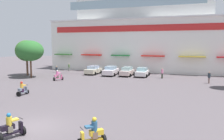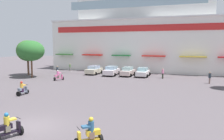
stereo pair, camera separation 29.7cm
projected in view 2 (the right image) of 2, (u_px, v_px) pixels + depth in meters
The scene contains 16 objects.
ground_plane at pixel (105, 90), 27.26m from camera, with size 128.00×128.00×0.00m, color #554C51.
colonial_building at pixel (145, 26), 47.42m from camera, with size 37.27×15.53×20.15m.
plaza_tree_0 at pixel (28, 51), 39.56m from camera, with size 3.72×3.83×6.03m.
plaza_tree_2 at pixel (31, 51), 36.69m from camera, with size 4.30×3.99×5.95m.
parked_car_0 at pixel (94, 70), 41.10m from camera, with size 2.39×4.11×1.51m.
parked_car_1 at pixel (111, 71), 39.61m from camera, with size 2.64×4.60×1.60m.
parked_car_2 at pixel (128, 71), 38.78m from camera, with size 2.23×3.98×1.55m.
parked_car_3 at pixel (143, 72), 38.03m from camera, with size 2.37×4.09×1.52m.
scooter_rider_2 at pixel (59, 76), 34.20m from camera, with size 1.21×1.50×1.58m.
scooter_rider_3 at pixel (9, 127), 13.26m from camera, with size 1.05×1.57×1.54m.
scooter_rider_4 at pixel (22, 89), 24.38m from camera, with size 0.58×1.48×1.50m.
scooter_rider_5 at pixel (89, 134), 12.24m from camera, with size 1.44×1.41×1.58m.
pedestrian_0 at pixel (57, 70), 39.31m from camera, with size 0.42×0.42×1.66m.
pedestrian_1 at pixel (210, 77), 31.29m from camera, with size 0.47×0.47×1.65m.
pedestrian_2 at pixel (70, 67), 45.82m from camera, with size 0.43×0.43×1.53m.
pedestrian_4 at pixel (163, 73), 35.86m from camera, with size 0.48×0.48×1.64m.
Camera 2 is at (9.93, -11.92, 5.44)m, focal length 36.86 mm.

